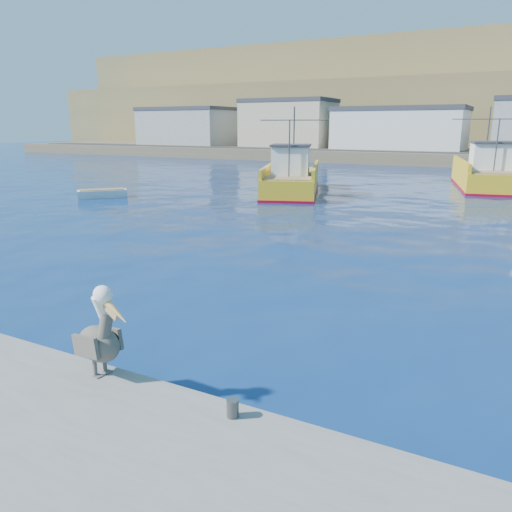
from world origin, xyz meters
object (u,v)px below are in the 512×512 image
Objects in this scene: trawler_yellow_a at (292,179)px; trawler_yellow_b at (486,174)px; pelican at (100,337)px; skiff_left at (102,194)px.

trawler_yellow_a is 16.81m from trawler_yellow_b.
pelican is (9.08, -29.14, 0.22)m from trawler_yellow_a.
pelican is (20.16, -20.38, 1.04)m from skiff_left.
pelican is at bearing -72.68° from trawler_yellow_a.
trawler_yellow_b is 3.92× the size of skiff_left.
trawler_yellow_b is (12.94, 10.73, 0.05)m from trawler_yellow_a.
trawler_yellow_a reaches higher than pelican.
trawler_yellow_b reaches higher than trawler_yellow_a.
trawler_yellow_a is 6.69× the size of pelican.
trawler_yellow_b reaches higher than pelican.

